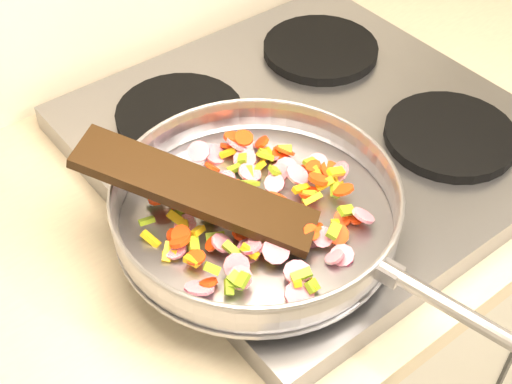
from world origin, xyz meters
TOP-DOWN VIEW (x-y plane):
  - cooktop at (-0.70, 1.67)m, footprint 0.60×0.60m
  - grate_fl at (-0.84, 1.52)m, footprint 0.19×0.19m
  - grate_fr at (-0.56, 1.52)m, footprint 0.19×0.19m
  - grate_bl at (-0.84, 1.81)m, footprint 0.19×0.19m
  - grate_br at (-0.56, 1.81)m, footprint 0.19×0.19m
  - saute_pan at (-0.89, 1.56)m, footprint 0.40×0.56m
  - vegetable_heap at (-0.88, 1.57)m, footprint 0.29×0.30m
  - wooden_spatula at (-0.95, 1.60)m, footprint 0.23×0.28m

SIDE VIEW (x-z plane):
  - cooktop at x=-0.70m, z-range 0.90..0.94m
  - grate_fl at x=-0.84m, z-range 0.94..0.96m
  - grate_fr at x=-0.56m, z-range 0.94..0.96m
  - grate_bl at x=-0.84m, z-range 0.94..0.96m
  - grate_br at x=-0.56m, z-range 0.94..0.96m
  - vegetable_heap at x=-0.88m, z-range 0.95..1.00m
  - saute_pan at x=-0.89m, z-range 0.96..1.02m
  - wooden_spatula at x=-0.95m, z-range 0.97..1.06m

